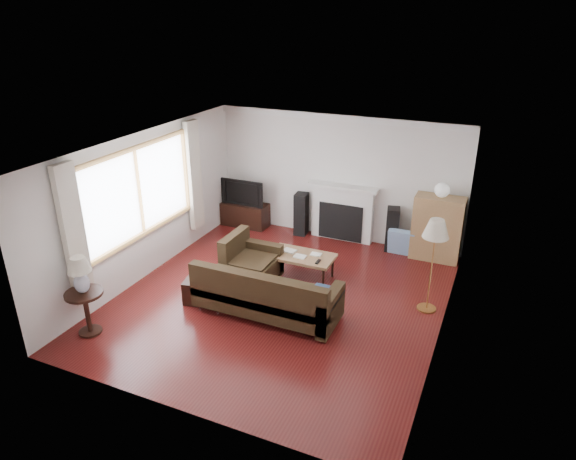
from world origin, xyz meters
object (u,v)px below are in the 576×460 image
at_px(coffee_table, 302,266).
at_px(floor_lamp, 432,266).
at_px(sectional_sofa, 267,292).
at_px(bookshelf, 437,228).
at_px(side_table, 87,312).
at_px(tv_stand, 245,214).

xyz_separation_m(coffee_table, floor_lamp, (2.19, -0.17, 0.54)).
distance_m(sectional_sofa, coffee_table, 1.30).
bearing_deg(coffee_table, floor_lamp, -4.56).
bearing_deg(bookshelf, floor_lamp, -84.18).
bearing_deg(coffee_table, side_table, -128.26).
height_order(bookshelf, floor_lamp, floor_lamp).
xyz_separation_m(tv_stand, floor_lamp, (4.19, -1.85, 0.51)).
relative_size(sectional_sofa, side_table, 3.59).
xyz_separation_m(tv_stand, side_table, (-0.18, -4.45, 0.08)).
relative_size(floor_lamp, side_table, 2.28).
relative_size(tv_stand, coffee_table, 0.89).
distance_m(floor_lamp, side_table, 5.10).
xyz_separation_m(sectional_sofa, coffee_table, (0.04, 1.29, -0.17)).
height_order(coffee_table, floor_lamp, floor_lamp).
bearing_deg(floor_lamp, side_table, -149.26).
height_order(tv_stand, bookshelf, bookshelf).
xyz_separation_m(floor_lamp, side_table, (-4.37, -2.60, -0.42)).
bearing_deg(bookshelf, sectional_sofa, -124.28).
height_order(sectional_sofa, floor_lamp, floor_lamp).
bearing_deg(sectional_sofa, tv_stand, 123.51).
distance_m(coffee_table, side_table, 3.53).
height_order(tv_stand, floor_lamp, floor_lamp).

